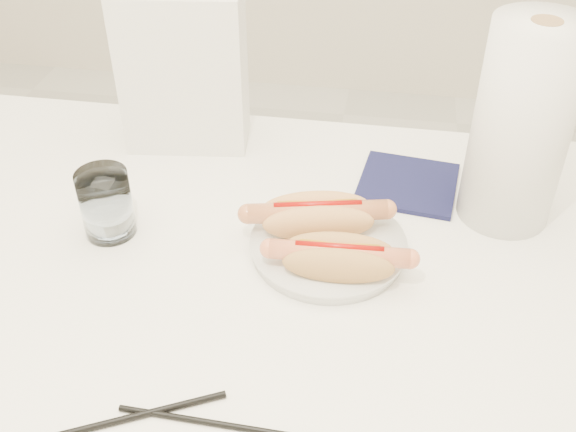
% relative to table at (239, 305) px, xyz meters
% --- Properties ---
extents(table, '(1.20, 0.80, 0.75)m').
position_rel_table_xyz_m(table, '(0.00, 0.00, 0.00)').
color(table, white).
rests_on(table, ground).
extents(plate, '(0.24, 0.24, 0.02)m').
position_rel_table_xyz_m(plate, '(0.11, 0.06, 0.07)').
color(plate, white).
rests_on(plate, table).
extents(hotdog_left, '(0.18, 0.10, 0.05)m').
position_rel_table_xyz_m(hotdog_left, '(0.09, 0.08, 0.10)').
color(hotdog_left, '#E19D5A').
rests_on(hotdog_left, plate).
extents(hotdog_right, '(0.17, 0.07, 0.05)m').
position_rel_table_xyz_m(hotdog_right, '(0.13, 0.00, 0.10)').
color(hotdog_right, tan).
rests_on(hotdog_right, plate).
extents(water_glass, '(0.07, 0.07, 0.10)m').
position_rel_table_xyz_m(water_glass, '(-0.19, 0.05, 0.11)').
color(water_glass, silver).
rests_on(water_glass, table).
extents(chopstick_near, '(0.22, 0.11, 0.01)m').
position_rel_table_xyz_m(chopstick_near, '(-0.08, -0.24, 0.06)').
color(chopstick_near, black).
rests_on(chopstick_near, table).
extents(chopstick_far, '(0.21, 0.01, 0.01)m').
position_rel_table_xyz_m(chopstick_far, '(0.03, -0.23, 0.06)').
color(chopstick_far, black).
rests_on(chopstick_far, table).
extents(napkin_box, '(0.20, 0.13, 0.25)m').
position_rel_table_xyz_m(napkin_box, '(-0.15, 0.31, 0.19)').
color(napkin_box, white).
rests_on(napkin_box, table).
extents(navy_napkin, '(0.16, 0.16, 0.01)m').
position_rel_table_xyz_m(navy_napkin, '(0.21, 0.23, 0.06)').
color(navy_napkin, '#111337').
rests_on(navy_napkin, table).
extents(paper_towel_roll, '(0.16, 0.16, 0.28)m').
position_rel_table_xyz_m(paper_towel_roll, '(0.34, 0.18, 0.20)').
color(paper_towel_roll, white).
rests_on(paper_towel_roll, table).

